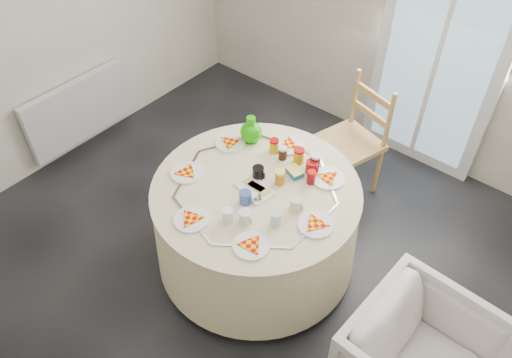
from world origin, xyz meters
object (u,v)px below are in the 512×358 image
Objects in this scene: radiator at (79,110)px; table at (256,224)px; green_pitcher at (251,124)px; wooden_chair at (349,142)px.

radiator is 0.73× the size of table.
radiator is 1.77m from green_pitcher.
green_pitcher is at bearing -102.86° from wooden_chair.
radiator is at bearing -137.00° from wooden_chair.
green_pitcher is (-0.40, -0.70, 0.40)m from wooden_chair.
radiator is 1.03× the size of wooden_chair.
table is 0.68m from green_pitcher.
radiator is at bearing -146.85° from green_pitcher.
wooden_chair reaches higher than table.
green_pitcher is at bearing 10.65° from radiator.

